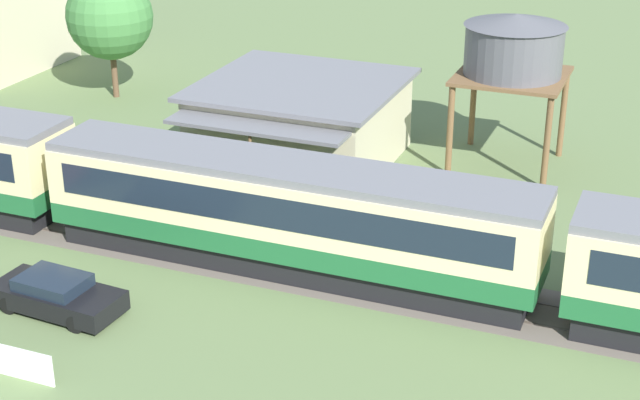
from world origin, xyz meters
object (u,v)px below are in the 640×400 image
station_building (301,122)px  yard_tree_0 (110,16)px  passenger_train (295,212)px  water_tower (514,48)px  parked_car_black (57,295)px

station_building → yard_tree_0: 14.47m
passenger_train → station_building: (-3.96, 9.90, -0.34)m
water_tower → parked_car_black: water_tower is taller
passenger_train → yard_tree_0: 22.98m
station_building → parked_car_black: bearing=-98.0°
parked_car_black → station_building: bearing=85.7°
station_building → yard_tree_0: yard_tree_0 is taller
parked_car_black → yard_tree_0: size_ratio=0.67×
station_building → water_tower: 10.02m
station_building → parked_car_black: 15.88m
passenger_train → yard_tree_0: bearing=138.9°
parked_car_black → yard_tree_0: bearing=121.8°
yard_tree_0 → parked_car_black: bearing=-62.0°
station_building → passenger_train: bearing=-68.2°
parked_car_black → passenger_train: bearing=46.9°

